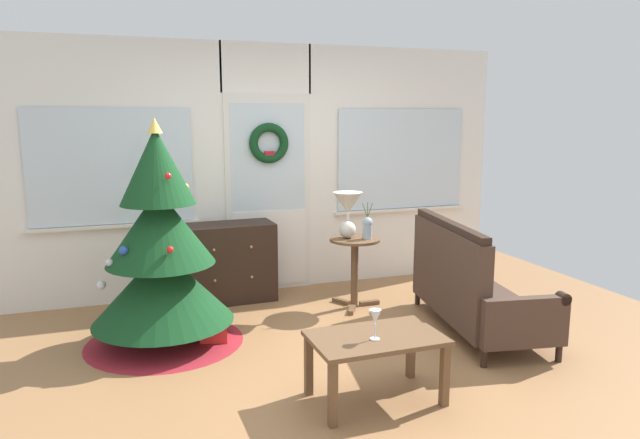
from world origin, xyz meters
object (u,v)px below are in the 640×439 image
dresser_cabinet (228,262)px  settee_sofa (468,288)px  flower_vase (367,227)px  coffee_table (376,345)px  table_lamp (348,209)px  side_table (355,258)px  wine_glass (375,318)px  gift_box (212,331)px  christmas_tree (161,259)px

dresser_cabinet → settee_sofa: size_ratio=0.54×
settee_sofa → flower_vase: flower_vase is taller
settee_sofa → coffee_table: size_ratio=1.98×
dresser_cabinet → table_lamp: table_lamp is taller
side_table → coffee_table: (-0.59, -1.78, -0.11)m
wine_glass → gift_box: size_ratio=0.90×
side_table → gift_box: (-1.45, -0.48, -0.37)m
side_table → table_lamp: size_ratio=1.54×
dresser_cabinet → table_lamp: bearing=-28.0°
wine_glass → gift_box: (-0.82, 1.36, -0.47)m
coffee_table → settee_sofa: bearing=34.9°
dresser_cabinet → settee_sofa: 2.33m
flower_vase → gift_box: 1.74m
settee_sofa → flower_vase: size_ratio=4.80×
dresser_cabinet → coffee_table: size_ratio=1.08×
settee_sofa → side_table: bearing=127.3°
settee_sofa → wine_glass: 1.62m
gift_box → coffee_table: bearing=-56.7°
table_lamp → coffee_table: (-0.53, -1.82, -0.59)m
table_lamp → wine_glass: bearing=-106.7°
dresser_cabinet → christmas_tree: bearing=-127.1°
christmas_tree → wine_glass: 1.92m
flower_vase → wine_glass: 1.93m
flower_vase → gift_box: (-1.55, -0.42, -0.68)m
christmas_tree → gift_box: 0.71m
settee_sofa → gift_box: bearing=168.9°
gift_box → side_table: bearing=18.3°
christmas_tree → table_lamp: 1.80m
side_table → wine_glass: (-0.62, -1.84, 0.10)m
settee_sofa → side_table: settee_sofa is taller
christmas_tree → coffee_table: christmas_tree is taller
christmas_tree → dresser_cabinet: size_ratio=1.98×
flower_vase → gift_box: bearing=-164.9°
christmas_tree → flower_vase: (1.91, 0.27, 0.10)m
side_table → christmas_tree: bearing=-169.8°
wine_glass → dresser_cabinet: bearing=101.2°
table_lamp → wine_glass: 2.00m
flower_vase → gift_box: flower_vase is taller
settee_sofa → coffee_table: bearing=-145.1°
christmas_tree → dresser_cabinet: 1.20m
coffee_table → wine_glass: 0.22m
dresser_cabinet → table_lamp: (1.05, -0.56, 0.57)m
wine_glass → table_lamp: bearing=73.3°
gift_box → christmas_tree: bearing=156.9°
flower_vase → christmas_tree: bearing=-172.1°
dresser_cabinet → table_lamp: size_ratio=2.07×
settee_sofa → gift_box: size_ratio=7.72×
coffee_table → gift_box: 1.58m
settee_sofa → gift_box: 2.19m
christmas_tree → gift_box: bearing=-23.1°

